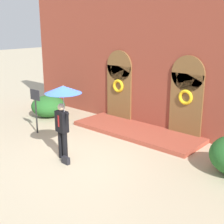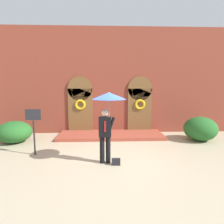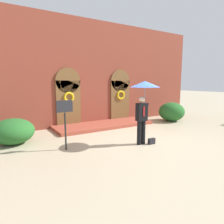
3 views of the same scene
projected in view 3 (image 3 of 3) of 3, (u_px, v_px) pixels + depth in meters
ground_plane at (141, 141)px, 8.01m from camera, size 80.00×80.00×0.00m
building_facade at (94, 76)px, 11.10m from camera, size 14.00×2.30×5.60m
person_with_umbrella at (144, 93)px, 7.32m from camera, size 1.10×1.10×2.36m
handbag at (152, 141)px, 7.56m from camera, size 0.28×0.13×0.22m
sign_post at (65, 117)px, 6.77m from camera, size 0.56×0.06×1.72m
shrub_left at (13, 131)px, 7.53m from camera, size 1.55×1.52×0.97m
shrub_right at (172, 112)px, 11.94m from camera, size 1.53×1.50×1.12m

